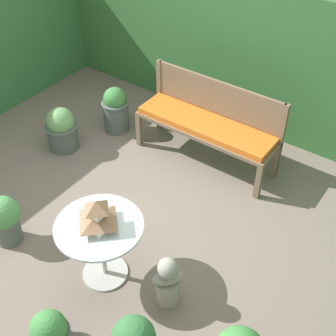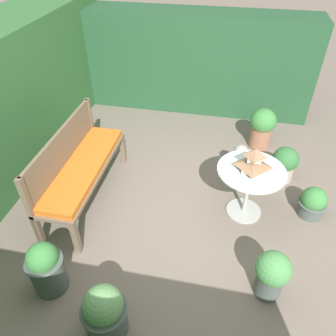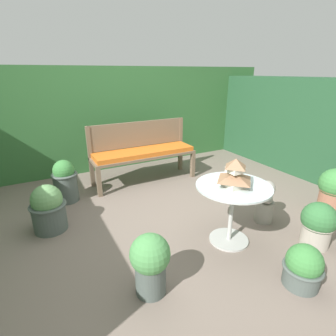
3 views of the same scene
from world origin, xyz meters
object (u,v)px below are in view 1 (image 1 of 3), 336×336
(garden_bust, at_px, (168,282))
(potted_plant_hedge_corner, at_px, (49,332))
(pagoda_birdhouse, at_px, (97,215))
(potted_plant_table_near, at_px, (62,129))
(garden_bench, at_px, (206,127))
(patio_table, at_px, (100,236))
(potted_plant_table_far, at_px, (116,109))
(potted_plant_bench_right, at_px, (4,219))

(garden_bust, xyz_separation_m, potted_plant_hedge_corner, (-0.50, -0.87, -0.07))
(potted_plant_hedge_corner, bearing_deg, pagoda_birdhouse, 98.91)
(pagoda_birdhouse, height_order, potted_plant_hedge_corner, pagoda_birdhouse)
(potted_plant_table_near, bearing_deg, pagoda_birdhouse, -34.31)
(garden_bust, distance_m, potted_plant_hedge_corner, 1.00)
(pagoda_birdhouse, height_order, garden_bust, pagoda_birdhouse)
(garden_bust, height_order, potted_plant_hedge_corner, garden_bust)
(garden_bench, relative_size, pagoda_birdhouse, 5.42)
(patio_table, xyz_separation_m, garden_bust, (0.62, 0.11, -0.26))
(pagoda_birdhouse, bearing_deg, potted_plant_table_far, 127.57)
(pagoda_birdhouse, xyz_separation_m, potted_plant_hedge_corner, (0.12, -0.76, -0.57))
(patio_table, height_order, pagoda_birdhouse, pagoda_birdhouse)
(potted_plant_table_far, bearing_deg, potted_plant_hedge_corner, -59.66)
(pagoda_birdhouse, xyz_separation_m, potted_plant_bench_right, (-1.01, -0.23, -0.46))
(garden_bench, distance_m, potted_plant_hedge_corner, 2.68)
(potted_plant_table_far, bearing_deg, patio_table, -52.43)
(patio_table, relative_size, potted_plant_hedge_corner, 1.96)
(potted_plant_bench_right, xyz_separation_m, potted_plant_table_far, (-0.35, 2.00, 0.00))
(potted_plant_table_far, bearing_deg, garden_bench, 5.68)
(patio_table, xyz_separation_m, potted_plant_table_far, (-1.36, 1.77, -0.21))
(potted_plant_hedge_corner, distance_m, potted_plant_table_near, 2.57)
(potted_plant_hedge_corner, bearing_deg, patio_table, 98.91)
(pagoda_birdhouse, height_order, potted_plant_table_far, pagoda_birdhouse)
(garden_bench, bearing_deg, pagoda_birdhouse, -85.68)
(potted_plant_bench_right, bearing_deg, patio_table, 12.91)
(garden_bench, relative_size, potted_plant_table_far, 2.79)
(patio_table, distance_m, potted_plant_table_near, 1.99)
(garden_bust, distance_m, potted_plant_table_near, 2.46)
(garden_bench, distance_m, garden_bust, 1.95)
(patio_table, bearing_deg, potted_plant_table_near, 145.69)
(pagoda_birdhouse, xyz_separation_m, potted_plant_table_far, (-1.36, 1.77, -0.46))
(patio_table, distance_m, garden_bust, 0.68)
(garden_bench, height_order, pagoda_birdhouse, pagoda_birdhouse)
(potted_plant_hedge_corner, relative_size, potted_plant_table_near, 0.70)
(potted_plant_bench_right, bearing_deg, potted_plant_hedge_corner, -24.98)
(patio_table, relative_size, garden_bust, 1.44)
(garden_bench, height_order, garden_bust, garden_bench)
(pagoda_birdhouse, relative_size, potted_plant_table_far, 0.51)
(pagoda_birdhouse, bearing_deg, patio_table, 104.04)
(garden_bench, height_order, potted_plant_hedge_corner, garden_bench)
(potted_plant_bench_right, distance_m, potted_plant_table_far, 2.03)
(garden_bench, xyz_separation_m, patio_table, (0.14, -1.89, 0.05))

